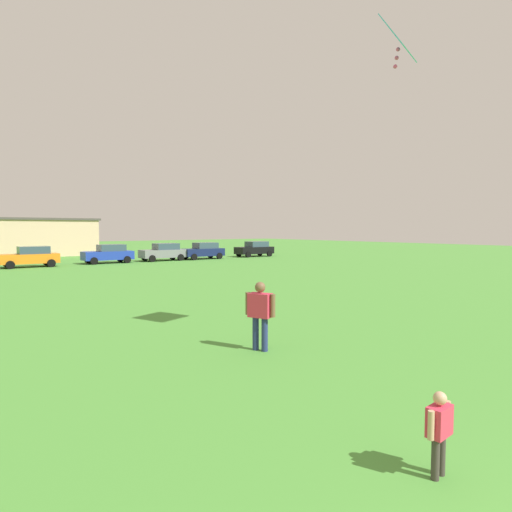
{
  "coord_description": "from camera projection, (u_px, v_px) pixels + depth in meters",
  "views": [
    {
      "loc": [
        -4.64,
        0.51,
        3.09
      ],
      "look_at": [
        1.11,
        8.31,
        2.49
      ],
      "focal_mm": 30.6,
      "sensor_mm": 36.0,
      "label": 1
    }
  ],
  "objects": [
    {
      "name": "ground_plane",
      "position": [
        31.0,
        279.0,
        26.63
      ],
      "size": [
        160.0,
        160.0,
        0.0
      ],
      "primitive_type": "plane",
      "color": "#4C9338"
    },
    {
      "name": "child_kite_flyer",
      "position": [
        439.0,
        427.0,
        5.39
      ],
      "size": [
        0.52,
        0.23,
        1.09
      ],
      "rotation": [
        0.0,
        0.0,
        0.1
      ],
      "color": "#3F3833",
      "rests_on": "ground"
    },
    {
      "name": "adult_bystander",
      "position": [
        260.0,
        310.0,
        11.01
      ],
      "size": [
        0.54,
        0.77,
        1.76
      ],
      "rotation": [
        0.0,
        0.0,
        2.02
      ],
      "color": "navy",
      "rests_on": "ground"
    },
    {
      "name": "kite",
      "position": [
        398.0,
        41.0,
        10.86
      ],
      "size": [
        1.49,
        1.04,
        1.17
      ],
      "color": "#3FBFE5"
    },
    {
      "name": "parked_car_orange_2",
      "position": [
        30.0,
        257.0,
        35.07
      ],
      "size": [
        4.3,
        2.02,
        1.68
      ],
      "rotation": [
        0.0,
        0.0,
        3.14
      ],
      "color": "orange",
      "rests_on": "ground"
    },
    {
      "name": "parked_car_blue_3",
      "position": [
        109.0,
        254.0,
        39.19
      ],
      "size": [
        4.3,
        2.02,
        1.68
      ],
      "rotation": [
        0.0,
        0.0,
        3.14
      ],
      "color": "#1E38AD",
      "rests_on": "ground"
    },
    {
      "name": "parked_car_gray_4",
      "position": [
        164.0,
        252.0,
        42.22
      ],
      "size": [
        4.3,
        2.02,
        1.68
      ],
      "rotation": [
        0.0,
        0.0,
        3.14
      ],
      "color": "slate",
      "rests_on": "ground"
    },
    {
      "name": "parked_car_navy_5",
      "position": [
        203.0,
        251.0,
        44.55
      ],
      "size": [
        4.3,
        2.02,
        1.68
      ],
      "rotation": [
        0.0,
        0.0,
        3.14
      ],
      "color": "#141E4C",
      "rests_on": "ground"
    },
    {
      "name": "parked_car_black_6",
      "position": [
        255.0,
        249.0,
        48.62
      ],
      "size": [
        4.3,
        2.02,
        1.68
      ],
      "rotation": [
        0.0,
        0.0,
        3.14
      ],
      "color": "black",
      "rests_on": "ground"
    },
    {
      "name": "house_right",
      "position": [
        39.0,
        237.0,
        50.63
      ],
      "size": [
        11.75,
        8.24,
        4.3
      ],
      "color": "beige",
      "rests_on": "ground"
    }
  ]
}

